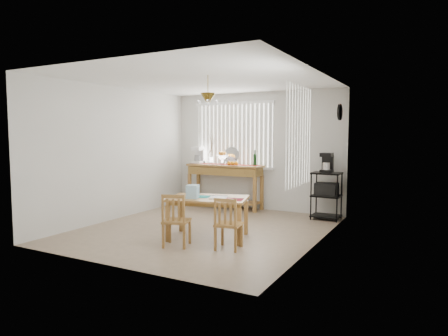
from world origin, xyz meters
The scene contains 10 objects.
ground centered at (0.00, 0.00, -0.01)m, with size 4.00×4.50×0.01m, color gray.
room_shell centered at (0.00, 0.02, 1.69)m, with size 4.20×4.70×2.70m.
sideboard centered at (-0.63, 1.98, 0.74)m, with size 1.76×0.50×0.99m.
sideboard_items centered at (-0.92, 2.00, 1.15)m, with size 1.68×0.42×0.76m.
wire_cart centered at (1.69, 1.86, 0.56)m, with size 0.55×0.44×0.93m.
cart_items centered at (1.69, 1.87, 1.11)m, with size 0.22×0.26×0.38m.
dining_table centered at (0.36, -0.47, 0.59)m, with size 1.41×1.11×0.66m.
table_items centered at (0.28, -0.61, 0.74)m, with size 1.03×0.47×0.21m.
chair_left centered at (0.19, -1.13, 0.39)m, with size 0.47×0.47×0.80m.
chair_right centered at (0.94, -0.90, 0.38)m, with size 0.41×0.41×0.77m.
Camera 1 is at (3.58, -5.94, 1.68)m, focal length 32.00 mm.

